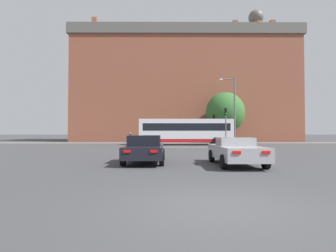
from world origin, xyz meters
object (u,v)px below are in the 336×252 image
object	(u,v)px
car_roadster_right	(236,151)
traffic_light_far_right	(214,124)
car_saloon_left	(145,149)
bus_crossing_lead	(186,131)
pedestrian_waiting	(131,137)
street_lamp_junction	(232,105)
traffic_light_near_right	(226,121)

from	to	relation	value
car_roadster_right	traffic_light_far_right	bearing A→B (deg)	81.06
car_saloon_left	car_roadster_right	world-z (taller)	car_saloon_left
traffic_light_far_right	car_saloon_left	bearing A→B (deg)	-107.92
bus_crossing_lead	pedestrian_waiting	bearing A→B (deg)	-131.40
street_lamp_junction	pedestrian_waiting	xyz separation A→B (m)	(-12.61, 12.02, -3.63)
car_saloon_left	bus_crossing_lead	size ratio (longest dim) A/B	0.40
car_roadster_right	traffic_light_far_right	xyz separation A→B (m)	(3.70, 26.37, 2.19)
street_lamp_junction	pedestrian_waiting	bearing A→B (deg)	136.36
street_lamp_junction	traffic_light_far_right	bearing A→B (deg)	90.26
street_lamp_junction	pedestrian_waiting	size ratio (longest dim) A/B	4.75
car_saloon_left	car_roadster_right	bearing A→B (deg)	-14.25
car_saloon_left	traffic_light_far_right	distance (m)	26.59
bus_crossing_lead	street_lamp_junction	size ratio (longest dim) A/B	1.55
traffic_light_near_right	street_lamp_junction	world-z (taller)	street_lamp_junction
bus_crossing_lead	pedestrian_waiting	size ratio (longest dim) A/B	7.37
car_saloon_left	traffic_light_far_right	size ratio (longest dim) A/B	1.08
traffic_light_near_right	car_roadster_right	bearing A→B (deg)	-101.24
car_saloon_left	pedestrian_waiting	distance (m)	26.81
bus_crossing_lead	street_lamp_junction	world-z (taller)	street_lamp_junction
car_saloon_left	street_lamp_junction	distance (m)	17.03
car_roadster_right	bus_crossing_lead	world-z (taller)	bus_crossing_lead
pedestrian_waiting	traffic_light_far_right	bearing A→B (deg)	-152.86
car_saloon_left	traffic_light_near_right	world-z (taller)	traffic_light_near_right
car_saloon_left	bus_crossing_lead	distance (m)	19.76
car_roadster_right	traffic_light_far_right	distance (m)	26.72
car_saloon_left	street_lamp_junction	size ratio (longest dim) A/B	0.62
traffic_light_near_right	pedestrian_waiting	distance (m)	16.68
car_roadster_right	bus_crossing_lead	xyz separation A→B (m)	(-0.87, 20.56, 1.07)
car_saloon_left	traffic_light_near_right	distance (m)	17.11
car_roadster_right	street_lamp_junction	bearing A→B (deg)	75.51
bus_crossing_lead	traffic_light_near_right	size ratio (longest dim) A/B	2.71
traffic_light_far_right	pedestrian_waiting	bearing A→B (deg)	174.41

